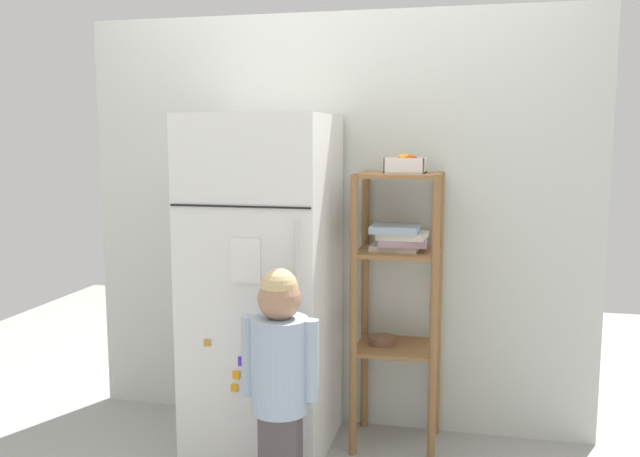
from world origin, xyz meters
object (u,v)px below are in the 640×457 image
object	(u,v)px
child_standing	(280,364)
pantry_shelf_unit	(398,275)
fruit_bin	(407,164)
refrigerator	(264,284)

from	to	relation	value
child_standing	pantry_shelf_unit	xyz separation A→B (m)	(0.38, 0.66, 0.24)
fruit_bin	child_standing	bearing A→B (deg)	-121.65
child_standing	fruit_bin	size ratio (longest dim) A/B	5.33
refrigerator	pantry_shelf_unit	distance (m)	0.63
pantry_shelf_unit	refrigerator	bearing A→B (deg)	-166.82
child_standing	fruit_bin	distance (m)	1.09
fruit_bin	pantry_shelf_unit	bearing A→B (deg)	-156.49
refrigerator	fruit_bin	bearing A→B (deg)	13.72
child_standing	pantry_shelf_unit	bearing A→B (deg)	59.87
refrigerator	pantry_shelf_unit	bearing A→B (deg)	13.18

